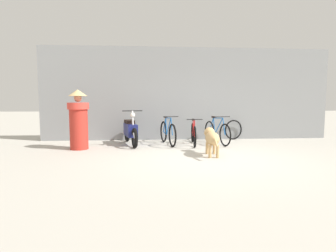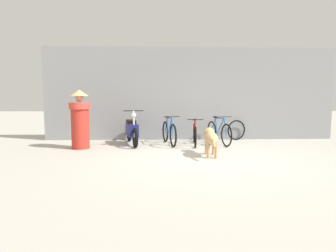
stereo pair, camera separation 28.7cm
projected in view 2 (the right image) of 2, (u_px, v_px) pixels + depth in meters
ground_plane at (206, 158)px, 6.06m from camera, size 60.00×60.00×0.00m
shop_wall_back at (190, 94)px, 8.97m from camera, size 9.87×0.20×3.12m
bicycle_0 at (169, 133)px, 7.97m from camera, size 0.49×1.62×0.88m
bicycle_1 at (195, 134)px, 7.87m from camera, size 0.46×1.59×0.80m
bicycle_2 at (219, 132)px, 8.07m from camera, size 0.51×1.70×0.87m
motorcycle at (132, 131)px, 7.97m from camera, size 0.64×1.83×1.05m
stray_dog at (211, 138)px, 6.31m from camera, size 0.38×1.30×0.65m
person_in_robes at (80, 119)px, 7.22m from camera, size 0.81×0.81×1.63m
spare_tire_left at (236, 130)px, 8.88m from camera, size 0.66×0.23×0.68m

